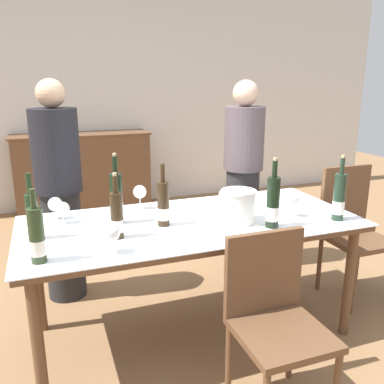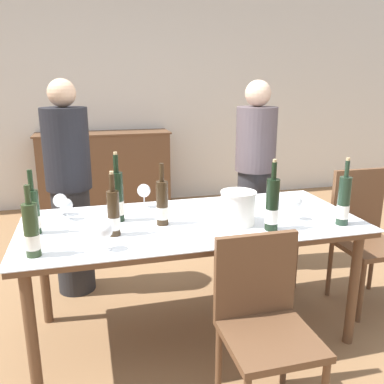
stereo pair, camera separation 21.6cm
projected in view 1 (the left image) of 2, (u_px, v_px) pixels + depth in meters
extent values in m
plane|color=olive|center=(192.00, 331.00, 2.67)|extent=(12.00, 12.00, 0.00)
cube|color=silver|center=(107.00, 96.00, 5.13)|extent=(8.00, 0.10, 2.80)
cube|color=brown|center=(84.00, 174.00, 4.99)|extent=(1.58, 0.44, 0.95)
cube|color=brown|center=(81.00, 134.00, 4.86)|extent=(1.63, 0.46, 0.02)
cylinder|color=brown|center=(38.00, 346.00, 1.94)|extent=(0.06, 0.06, 0.73)
cylinder|color=brown|center=(349.00, 283.00, 2.55)|extent=(0.06, 0.06, 0.73)
cylinder|color=brown|center=(38.00, 279.00, 2.60)|extent=(0.06, 0.06, 0.73)
cylinder|color=brown|center=(285.00, 241.00, 3.20)|extent=(0.06, 0.06, 0.73)
cube|color=brown|center=(192.00, 224.00, 2.47)|extent=(2.00, 0.88, 0.04)
cube|color=white|center=(192.00, 221.00, 2.47)|extent=(2.03, 0.91, 0.01)
cylinder|color=white|center=(238.00, 206.00, 2.41)|extent=(0.20, 0.20, 0.20)
cylinder|color=white|center=(239.00, 191.00, 2.39)|extent=(0.21, 0.21, 0.01)
cylinder|color=black|center=(33.00, 217.00, 2.15)|extent=(0.06, 0.06, 0.25)
cylinder|color=silver|center=(34.00, 227.00, 2.16)|extent=(0.06, 0.06, 0.07)
cylinder|color=black|center=(29.00, 184.00, 2.10)|extent=(0.03, 0.03, 0.11)
cylinder|color=#332314|center=(117.00, 216.00, 2.16)|extent=(0.07, 0.07, 0.25)
cylinder|color=white|center=(117.00, 225.00, 2.18)|extent=(0.07, 0.07, 0.07)
cylinder|color=#332314|center=(115.00, 185.00, 2.12)|extent=(0.03, 0.03, 0.09)
cylinder|color=tan|center=(115.00, 174.00, 2.10)|extent=(0.02, 0.02, 0.02)
cylinder|color=#332314|center=(163.00, 204.00, 2.35)|extent=(0.07, 0.07, 0.26)
cylinder|color=silver|center=(163.00, 213.00, 2.37)|extent=(0.07, 0.07, 0.07)
cylinder|color=#332314|center=(163.00, 173.00, 2.30)|extent=(0.03, 0.03, 0.11)
cylinder|color=#28381E|center=(37.00, 236.00, 1.87)|extent=(0.07, 0.07, 0.26)
cylinder|color=silver|center=(38.00, 247.00, 1.89)|extent=(0.07, 0.07, 0.07)
cylinder|color=#28381E|center=(33.00, 199.00, 1.82)|extent=(0.03, 0.03, 0.09)
cylinder|color=black|center=(273.00, 203.00, 2.32)|extent=(0.07, 0.07, 0.30)
cylinder|color=white|center=(272.00, 213.00, 2.34)|extent=(0.08, 0.08, 0.08)
cylinder|color=black|center=(275.00, 169.00, 2.27)|extent=(0.03, 0.03, 0.10)
cylinder|color=tan|center=(275.00, 159.00, 2.25)|extent=(0.02, 0.02, 0.02)
cylinder|color=#1E3323|center=(339.00, 197.00, 2.44)|extent=(0.07, 0.07, 0.29)
cylinder|color=white|center=(338.00, 207.00, 2.46)|extent=(0.07, 0.07, 0.08)
cylinder|color=#1E3323|center=(342.00, 166.00, 2.39)|extent=(0.03, 0.03, 0.10)
cylinder|color=tan|center=(343.00, 157.00, 2.38)|extent=(0.02, 0.02, 0.02)
cylinder|color=black|center=(117.00, 199.00, 2.38)|extent=(0.07, 0.07, 0.30)
cylinder|color=silver|center=(117.00, 210.00, 2.40)|extent=(0.07, 0.07, 0.08)
cylinder|color=black|center=(115.00, 165.00, 2.33)|extent=(0.03, 0.03, 0.11)
cylinder|color=tan|center=(114.00, 155.00, 2.31)|extent=(0.02, 0.02, 0.02)
cylinder|color=white|center=(140.00, 208.00, 2.69)|extent=(0.06, 0.06, 0.00)
cylinder|color=white|center=(140.00, 202.00, 2.68)|extent=(0.01, 0.01, 0.08)
sphere|color=white|center=(140.00, 192.00, 2.66)|extent=(0.09, 0.09, 0.09)
cylinder|color=white|center=(112.00, 252.00, 2.00)|extent=(0.06, 0.06, 0.00)
cylinder|color=white|center=(112.00, 245.00, 1.99)|extent=(0.01, 0.01, 0.07)
sphere|color=white|center=(111.00, 233.00, 1.98)|extent=(0.09, 0.09, 0.09)
cylinder|color=white|center=(57.00, 219.00, 2.49)|extent=(0.06, 0.06, 0.00)
cylinder|color=white|center=(56.00, 214.00, 2.48)|extent=(0.01, 0.01, 0.06)
sphere|color=white|center=(55.00, 204.00, 2.47)|extent=(0.09, 0.09, 0.09)
cylinder|color=white|center=(64.00, 223.00, 2.41)|extent=(0.07, 0.07, 0.00)
cylinder|color=white|center=(64.00, 218.00, 2.40)|extent=(0.01, 0.01, 0.06)
sphere|color=white|center=(63.00, 208.00, 2.39)|extent=(0.08, 0.08, 0.08)
cylinder|color=white|center=(292.00, 216.00, 2.54)|extent=(0.06, 0.06, 0.00)
cylinder|color=white|center=(292.00, 210.00, 2.53)|extent=(0.01, 0.01, 0.08)
sphere|color=white|center=(293.00, 199.00, 2.51)|extent=(0.08, 0.08, 0.08)
cylinder|color=white|center=(224.00, 212.00, 2.62)|extent=(0.07, 0.07, 0.00)
cylinder|color=white|center=(224.00, 205.00, 2.61)|extent=(0.01, 0.01, 0.08)
sphere|color=white|center=(224.00, 195.00, 2.59)|extent=(0.08, 0.08, 0.08)
cylinder|color=brown|center=(229.00, 360.00, 2.08)|extent=(0.03, 0.03, 0.42)
cylinder|color=brown|center=(290.00, 344.00, 2.20)|extent=(0.03, 0.03, 0.42)
cube|color=brown|center=(282.00, 334.00, 1.91)|extent=(0.42, 0.42, 0.04)
cube|color=brown|center=(264.00, 272.00, 2.03)|extent=(0.42, 0.04, 0.43)
cylinder|color=brown|center=(353.00, 285.00, 2.82)|extent=(0.03, 0.03, 0.44)
cylinder|color=brown|center=(319.00, 263.00, 3.15)|extent=(0.03, 0.03, 0.44)
cylinder|color=brown|center=(358.00, 256.00, 3.27)|extent=(0.03, 0.03, 0.44)
cube|color=brown|center=(359.00, 240.00, 2.98)|extent=(0.42, 0.42, 0.04)
cube|color=brown|center=(345.00, 198.00, 3.09)|extent=(0.42, 0.04, 0.50)
cylinder|color=#262628|center=(64.00, 244.00, 3.02)|extent=(0.28, 0.28, 0.82)
cylinder|color=black|center=(56.00, 151.00, 2.83)|extent=(0.33, 0.33, 0.59)
sphere|color=#DBAD89|center=(50.00, 93.00, 2.73)|extent=(0.20, 0.20, 0.20)
cylinder|color=#2D2D33|center=(241.00, 218.00, 3.53)|extent=(0.28, 0.28, 0.87)
cylinder|color=#594C51|center=(244.00, 138.00, 3.35)|extent=(0.33, 0.33, 0.52)
sphere|color=beige|center=(246.00, 93.00, 3.25)|extent=(0.21, 0.21, 0.21)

